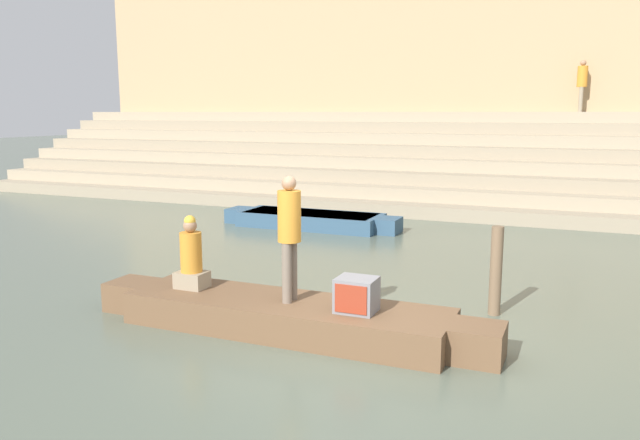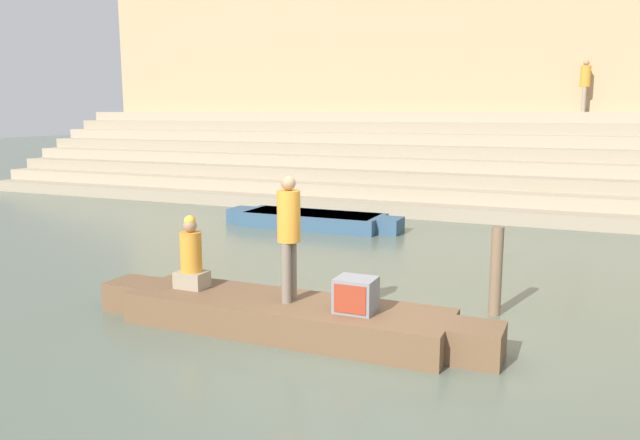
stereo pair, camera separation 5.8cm
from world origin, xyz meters
The scene contains 10 objects.
ground_plane centered at (0.00, 0.00, 0.00)m, with size 120.00×120.00×0.00m, color #566051.
ghat_steps centered at (0.00, 13.81, 1.03)m, with size 36.00×6.34×2.92m.
back_wall centered at (0.00, 16.65, 4.55)m, with size 34.20×1.28×9.15m.
rowboat_main centered at (-1.12, 0.35, 0.23)m, with size 5.69×1.29×0.43m.
person_standing centered at (-1.05, 0.36, 1.40)m, with size 0.31×0.31×1.67m.
person_rowing centered at (-2.61, 0.39, 0.86)m, with size 0.43×0.34×1.05m.
tv_set centered at (-0.08, 0.29, 0.65)m, with size 0.49×0.43×0.44m.
moored_boat_shore centered at (-3.92, 7.54, 0.20)m, with size 4.68×1.34×0.37m.
mooring_post centered at (1.37, 2.17, 0.65)m, with size 0.17×0.17×1.30m, color brown.
person_on_steps centered at (2.20, 15.66, 3.88)m, with size 0.32×0.32×1.66m.
Camera 2 is at (2.49, -6.81, 2.90)m, focal length 35.00 mm.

